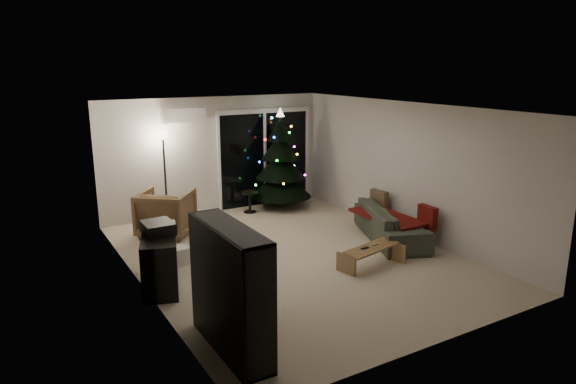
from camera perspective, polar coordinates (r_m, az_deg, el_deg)
name	(u,v)px	position (r m, az deg, el deg)	size (l,w,h in m)	color
room	(273,179)	(9.91, -1.72, 1.51)	(6.50, 7.51, 2.60)	beige
bookshelf	(215,293)	(5.79, -8.09, -11.02)	(0.37, 1.47, 1.47)	black
media_cabinet	(160,260)	(7.76, -14.04, -7.29)	(0.48, 1.28, 0.80)	black
stereo	(158,228)	(7.60, -14.25, -3.87)	(0.41, 0.48, 0.17)	black
armchair	(166,213)	(9.96, -13.40, -2.28)	(0.93, 0.95, 0.87)	brown
ottoman	(212,240)	(8.93, -8.39, -5.33)	(0.51, 0.51, 0.46)	silver
cardboard_box_a	(177,256)	(8.58, -12.26, -6.97)	(0.39, 0.29, 0.28)	silver
cardboard_box_b	(242,238)	(9.23, -5.18, -5.13)	(0.41, 0.31, 0.29)	silver
side_table	(250,202)	(11.25, -4.26, -1.12)	(0.37, 0.37, 0.46)	black
floor_lamp	(165,179)	(10.61, -13.47, 1.42)	(0.29, 0.29, 1.84)	black
sofa	(391,223)	(9.70, 11.36, -3.40)	(2.09, 0.82, 0.61)	#454F3C
sofa_throw	(387,217)	(9.60, 10.95, -2.72)	(0.65, 1.51, 0.05)	#5B0706
cushion_a	(379,201)	(10.26, 10.07, -0.94)	(0.12, 0.40, 0.40)	brown
cushion_b	(427,217)	(9.35, 15.22, -2.70)	(0.12, 0.40, 0.40)	#5B0706
coffee_table	(372,257)	(8.37, 9.28, -7.13)	(1.07, 0.38, 0.34)	#A17E53
remote_a	(365,248)	(8.22, 8.52, -6.17)	(0.13, 0.04, 0.02)	black
remote_b	(375,244)	(8.41, 9.64, -5.75)	(0.13, 0.04, 0.02)	slate
christmas_tree	(280,159)	(11.44, -0.84, 3.74)	(1.39, 1.39, 2.24)	black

